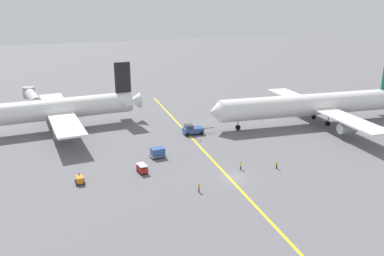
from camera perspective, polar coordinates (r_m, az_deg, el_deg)
ground_plane at (r=74.18m, az=6.29°, el=-7.34°), size 600.00×600.00×0.00m
taxiway_stripe at (r=82.33m, az=2.95°, el=-4.65°), size 17.43×118.87×0.01m
airliner_at_gate_left at (r=106.70m, az=-19.86°, el=2.52°), size 47.92×45.36×16.54m
airliner_being_pushed at (r=110.82m, az=17.26°, el=3.27°), size 58.33×49.88×17.23m
pushback_tug at (r=97.82m, az=0.08°, el=-0.23°), size 8.37×3.54×2.88m
gse_baggage_cart_trailing at (r=76.26m, az=-7.36°, el=-5.95°), size 1.72×2.81×1.71m
gse_gpu_cart_small at (r=74.11m, az=-16.20°, el=-7.32°), size 1.72×2.19×1.90m
gse_container_dolly_flat at (r=83.17m, az=-5.08°, el=-3.60°), size 3.23×2.25×2.15m
ground_crew_ramp_agent_by_cones at (r=77.59m, az=7.19°, el=-5.51°), size 0.36×0.36×1.68m
ground_crew_wing_walker_right at (r=68.15m, az=1.03°, el=-8.81°), size 0.36×0.49×1.60m
ground_crew_marshaller_foreground at (r=79.32m, az=12.36°, el=-5.32°), size 0.36×0.36×1.58m
traffic_cone_wingtip_port at (r=92.94m, az=1.23°, el=-1.81°), size 0.44×0.44×0.60m
jet_bridge at (r=131.79m, az=-22.51°, el=4.37°), size 4.88×17.96×5.83m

